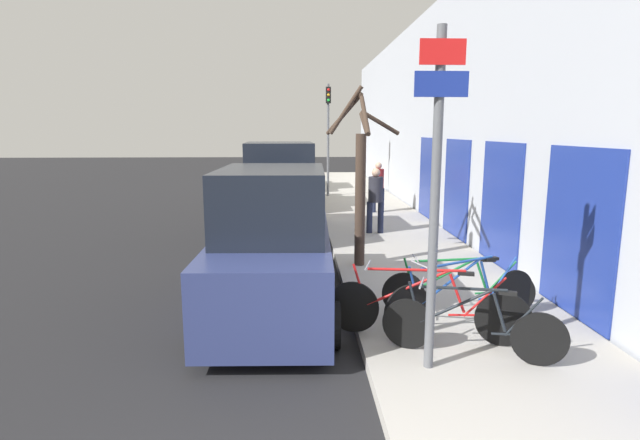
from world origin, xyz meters
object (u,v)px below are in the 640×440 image
(bicycle_0, at_px, (472,327))
(parked_car_1, at_px, (280,196))
(bicycle_1, at_px, (426,309))
(parked_car_2, at_px, (287,183))
(pedestrian_near, at_px, (375,196))
(parked_car_3, at_px, (288,171))
(pedestrian_far, at_px, (378,184))
(signpost, at_px, (435,191))
(bicycle_3, at_px, (459,290))
(bicycle_2, at_px, (464,298))
(traffic_light, at_px, (328,125))
(street_tree, at_px, (360,180))
(parked_car_0, at_px, (274,249))

(bicycle_0, xyz_separation_m, parked_car_1, (-2.52, 7.44, 0.60))
(bicycle_1, height_order, parked_car_1, parked_car_1)
(parked_car_2, relative_size, pedestrian_near, 2.70)
(parked_car_3, bearing_deg, pedestrian_far, -67.20)
(pedestrian_near, height_order, pedestrian_far, pedestrian_near)
(signpost, xyz_separation_m, bicycle_3, (0.87, 1.64, -1.66))
(bicycle_0, height_order, bicycle_2, bicycle_2)
(parked_car_1, xyz_separation_m, traffic_light, (1.72, 7.47, 1.91))
(bicycle_0, xyz_separation_m, street_tree, (-0.84, 4.16, 1.33))
(bicycle_1, relative_size, bicycle_3, 1.12)
(parked_car_3, relative_size, traffic_light, 1.01)
(bicycle_2, height_order, street_tree, street_tree)
(parked_car_1, distance_m, pedestrian_near, 2.50)
(parked_car_0, xyz_separation_m, parked_car_2, (-0.01, 10.47, -0.06))
(bicycle_2, xyz_separation_m, pedestrian_far, (0.38, 9.75, 0.54))
(parked_car_1, relative_size, street_tree, 1.19)
(bicycle_0, distance_m, parked_car_0, 3.21)
(parked_car_1, bearing_deg, parked_car_2, 87.37)
(parked_car_0, xyz_separation_m, pedestrian_near, (2.41, 5.29, 0.12))
(bicycle_1, xyz_separation_m, parked_car_1, (-2.11, 6.90, 0.56))
(bicycle_1, bearing_deg, traffic_light, 17.62)
(parked_car_0, xyz_separation_m, parked_car_3, (-0.06, 15.80, -0.06))
(bicycle_0, relative_size, bicycle_3, 0.90)
(bicycle_2, bearing_deg, bicycle_0, 147.19)
(signpost, xyz_separation_m, parked_car_0, (-1.87, 2.28, -1.17))
(bicycle_0, distance_m, bicycle_1, 0.68)
(parked_car_3, height_order, traffic_light, traffic_light)
(bicycle_1, xyz_separation_m, street_tree, (-0.42, 3.62, 1.30))
(pedestrian_near, xyz_separation_m, pedestrian_far, (0.61, 3.36, -0.04))
(parked_car_3, bearing_deg, bicycle_3, -80.92)
(bicycle_2, bearing_deg, bicycle_1, 102.22)
(parked_car_2, bearing_deg, pedestrian_far, -31.38)
(signpost, xyz_separation_m, traffic_light, (-0.23, 15.16, 0.85))
(parked_car_1, height_order, parked_car_3, parked_car_1)
(parked_car_1, bearing_deg, parked_car_3, 88.09)
(signpost, relative_size, pedestrian_far, 2.28)
(bicycle_1, relative_size, street_tree, 0.71)
(parked_car_2, distance_m, traffic_light, 3.58)
(bicycle_0, distance_m, street_tree, 4.45)
(traffic_light, bearing_deg, street_tree, -90.19)
(bicycle_1, distance_m, parked_car_0, 2.55)
(pedestrian_far, height_order, traffic_light, traffic_light)
(bicycle_0, xyz_separation_m, bicycle_1, (-0.41, 0.54, 0.03))
(signpost, bearing_deg, bicycle_0, 22.93)
(street_tree, bearing_deg, parked_car_0, -126.89)
(bicycle_3, relative_size, parked_car_3, 0.49)
(parked_car_1, height_order, traffic_light, traffic_light)
(parked_car_1, bearing_deg, bicycle_0, -73.07)
(parked_car_2, height_order, street_tree, street_tree)
(pedestrian_near, relative_size, traffic_light, 0.38)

